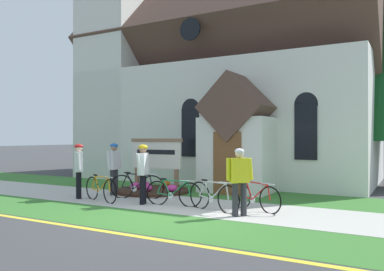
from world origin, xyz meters
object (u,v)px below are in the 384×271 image
(bicycle_white, at_px, (137,186))
(bicycle_silver, at_px, (173,193))
(cyclist_in_red_jersey, at_px, (114,165))
(cyclist_in_blue_jersey, at_px, (143,169))
(bicycle_orange, at_px, (101,189))
(cyclist_in_orange_jersey, at_px, (79,166))
(cyclist_in_green_jersey, at_px, (239,177))
(bicycle_red, at_px, (213,196))
(church_sign, at_px, (156,156))
(bicycle_yellow, at_px, (255,197))

(bicycle_white, bearing_deg, bicycle_silver, -18.06)
(cyclist_in_red_jersey, bearing_deg, cyclist_in_blue_jersey, -27.57)
(bicycle_orange, relative_size, cyclist_in_orange_jersey, 0.98)
(bicycle_silver, height_order, cyclist_in_green_jersey, cyclist_in_green_jersey)
(cyclist_in_blue_jersey, xyz_separation_m, cyclist_in_red_jersey, (-1.94, 1.01, 0.00))
(cyclist_in_orange_jersey, bearing_deg, cyclist_in_blue_jersey, 3.46)
(cyclist_in_red_jersey, bearing_deg, bicycle_white, -11.14)
(bicycle_silver, distance_m, cyclist_in_green_jersey, 2.32)
(bicycle_white, bearing_deg, bicycle_orange, -121.40)
(bicycle_white, distance_m, cyclist_in_green_jersey, 4.06)
(bicycle_orange, height_order, cyclist_in_red_jersey, cyclist_in_red_jersey)
(bicycle_silver, xyz_separation_m, bicycle_white, (-1.70, 0.55, 0.03))
(bicycle_red, height_order, bicycle_white, bicycle_white)
(cyclist_in_green_jersey, distance_m, cyclist_in_blue_jersey, 3.07)
(church_sign, bearing_deg, cyclist_in_orange_jersey, -113.94)
(cyclist_in_orange_jersey, height_order, cyclist_in_red_jersey, cyclist_in_red_jersey)
(bicycle_orange, distance_m, bicycle_white, 1.15)
(church_sign, height_order, cyclist_in_red_jersey, church_sign)
(bicycle_red, bearing_deg, bicycle_orange, -175.73)
(bicycle_white, relative_size, cyclist_in_orange_jersey, 0.96)
(bicycle_red, height_order, cyclist_in_green_jersey, cyclist_in_green_jersey)
(bicycle_silver, bearing_deg, cyclist_in_red_jersey, 164.62)
(cyclist_in_green_jersey, height_order, cyclist_in_blue_jersey, cyclist_in_blue_jersey)
(cyclist_in_blue_jersey, bearing_deg, bicycle_red, 2.22)
(bicycle_silver, xyz_separation_m, cyclist_in_orange_jersey, (-3.24, -0.38, 0.65))
(bicycle_red, height_order, cyclist_in_blue_jersey, cyclist_in_blue_jersey)
(bicycle_silver, relative_size, cyclist_in_green_jersey, 1.03)
(bicycle_silver, distance_m, bicycle_white, 1.79)
(cyclist_in_red_jersey, bearing_deg, cyclist_in_orange_jersey, -110.56)
(bicycle_white, height_order, cyclist_in_blue_jersey, cyclist_in_blue_jersey)
(bicycle_yellow, xyz_separation_m, cyclist_in_blue_jersey, (-3.12, -0.66, 0.64))
(cyclist_in_orange_jersey, distance_m, cyclist_in_blue_jersey, 2.38)
(bicycle_white, distance_m, cyclist_in_red_jersey, 1.29)
(bicycle_orange, relative_size, cyclist_in_blue_jersey, 0.98)
(cyclist_in_green_jersey, relative_size, cyclist_in_orange_jersey, 0.97)
(bicycle_yellow, height_order, cyclist_in_orange_jersey, cyclist_in_orange_jersey)
(cyclist_in_green_jersey, bearing_deg, cyclist_in_red_jersey, 166.13)
(bicycle_yellow, bearing_deg, bicycle_orange, -169.49)
(church_sign, relative_size, bicycle_silver, 1.23)
(church_sign, height_order, cyclist_in_orange_jersey, church_sign)
(cyclist_in_green_jersey, bearing_deg, cyclist_in_blue_jersey, 175.85)
(cyclist_in_blue_jersey, bearing_deg, bicycle_orange, -172.59)
(church_sign, bearing_deg, cyclist_in_green_jersey, -31.77)
(church_sign, height_order, cyclist_in_blue_jersey, church_sign)
(bicycle_yellow, distance_m, cyclist_in_red_jersey, 5.11)
(church_sign, height_order, bicycle_orange, church_sign)
(cyclist_in_green_jersey, distance_m, cyclist_in_orange_jersey, 5.43)
(bicycle_orange, xyz_separation_m, bicycle_yellow, (4.55, 0.84, -0.01))
(cyclist_in_blue_jersey, height_order, cyclist_in_red_jersey, same)
(cyclist_in_blue_jersey, bearing_deg, cyclist_in_green_jersey, -4.15)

